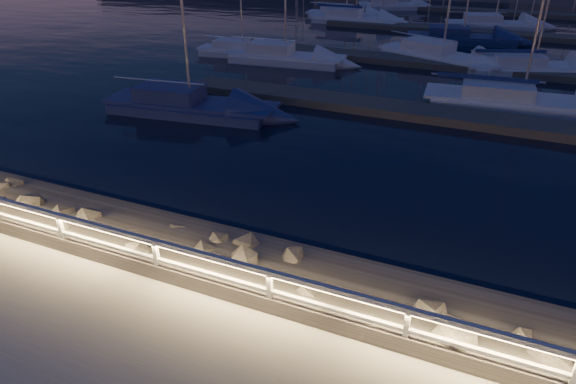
% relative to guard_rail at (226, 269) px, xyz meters
% --- Properties ---
extents(ground, '(400.00, 400.00, 0.00)m').
position_rel_guard_rail_xyz_m(ground, '(0.07, 0.00, -0.77)').
color(ground, '#B0A99F').
rests_on(ground, ground).
extents(harbor_water, '(400.00, 440.00, 0.60)m').
position_rel_guard_rail_xyz_m(harbor_water, '(0.07, 31.22, -1.74)').
color(harbor_water, black).
rests_on(harbor_water, ground).
extents(guard_rail, '(44.11, 0.12, 1.06)m').
position_rel_guard_rail_xyz_m(guard_rail, '(0.00, 0.00, 0.00)').
color(guard_rail, silver).
rests_on(guard_rail, ground).
extents(riprap, '(30.76, 2.93, 1.37)m').
position_rel_guard_rail_xyz_m(riprap, '(-7.59, 1.25, -0.94)').
color(riprap, '#6B655C').
rests_on(riprap, ground).
extents(floating_docks, '(22.00, 36.00, 0.40)m').
position_rel_guard_rail_xyz_m(floating_docks, '(0.07, 32.50, -1.17)').
color(floating_docks, '#5D564D').
rests_on(floating_docks, ground).
extents(sailboat_a, '(6.46, 2.54, 10.79)m').
position_rel_guard_rail_xyz_m(sailboat_a, '(-12.40, 23.54, -0.97)').
color(sailboat_a, silver).
rests_on(sailboat_a, ground).
extents(sailboat_b, '(8.67, 3.59, 14.34)m').
position_rel_guard_rail_xyz_m(sailboat_b, '(-9.11, 11.97, -0.91)').
color(sailboat_b, navy).
rests_on(sailboat_b, ground).
extents(sailboat_c, '(8.39, 4.85, 13.76)m').
position_rel_guard_rail_xyz_m(sailboat_c, '(6.03, 26.64, -0.94)').
color(sailboat_c, silver).
rests_on(sailboat_c, ground).
extents(sailboat_e, '(7.97, 3.09, 13.32)m').
position_rel_guard_rail_xyz_m(sailboat_e, '(-8.94, 22.92, -0.91)').
color(sailboat_e, silver).
rests_on(sailboat_e, ground).
extents(sailboat_f, '(8.88, 5.40, 14.69)m').
position_rel_guard_rail_xyz_m(sailboat_f, '(0.46, 27.26, -0.90)').
color(sailboat_f, silver).
rests_on(sailboat_f, ground).
extents(sailboat_g, '(8.56, 3.87, 14.03)m').
position_rel_guard_rail_xyz_m(sailboat_g, '(0.90, 34.23, -0.94)').
color(sailboat_g, navy).
rests_on(sailboat_g, ground).
extents(sailboat_h, '(9.51, 3.64, 15.70)m').
position_rel_guard_rail_xyz_m(sailboat_h, '(5.51, 19.11, -0.93)').
color(sailboat_h, silver).
rests_on(sailboat_h, ground).
extents(sailboat_i, '(7.45, 4.54, 12.39)m').
position_rel_guard_rail_xyz_m(sailboat_i, '(-8.00, 49.08, -0.93)').
color(sailboat_i, silver).
rests_on(sailboat_i, ground).
extents(sailboat_j, '(7.68, 2.64, 12.90)m').
position_rel_guard_rail_xyz_m(sailboat_j, '(-10.67, 41.20, -0.94)').
color(sailboat_j, silver).
rests_on(sailboat_j, ground).
extents(sailboat_k, '(8.54, 4.65, 13.97)m').
position_rel_guard_rail_xyz_m(sailboat_k, '(2.70, 41.48, -0.94)').
color(sailboat_k, silver).
rests_on(sailboat_k, ground).
extents(sailboat_n, '(8.40, 2.71, 14.19)m').
position_rel_guard_rail_xyz_m(sailboat_n, '(-9.08, 39.05, -0.91)').
color(sailboat_n, silver).
rests_on(sailboat_n, ground).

